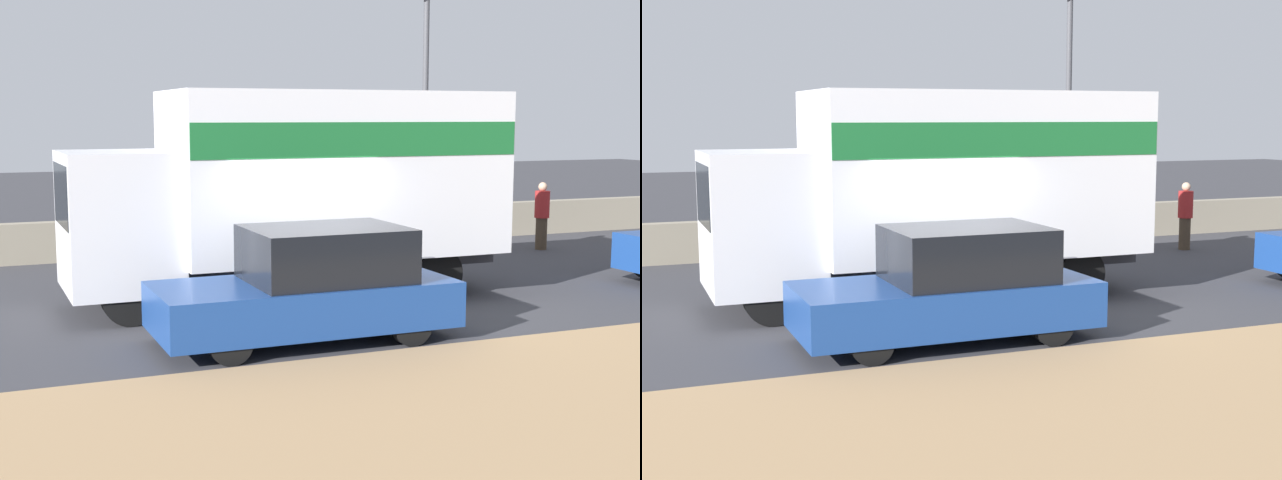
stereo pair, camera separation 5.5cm
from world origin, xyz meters
TOP-DOWN VIEW (x-y plane):
  - ground_plane at (0.00, 0.00)m, footprint 80.00×80.00m
  - dirt_shoulder_foreground at (0.00, -5.42)m, footprint 60.00×6.92m
  - stone_wall_backdrop at (0.00, 7.43)m, footprint 60.00×0.35m
  - street_lamp at (5.38, 6.55)m, footprint 0.56×0.28m
  - box_truck at (0.48, 1.82)m, footprint 7.40×2.48m
  - car_hatchback at (-0.50, -0.93)m, footprint 4.16×1.79m
  - pedestrian at (7.71, 5.03)m, footprint 0.35×0.35m

SIDE VIEW (x-z plane):
  - ground_plane at x=0.00m, z-range 0.00..0.00m
  - dirt_shoulder_foreground at x=0.00m, z-range 0.00..0.04m
  - stone_wall_backdrop at x=0.00m, z-range 0.00..0.88m
  - car_hatchback at x=-0.50m, z-range -0.03..1.56m
  - pedestrian at x=7.71m, z-range 0.03..1.62m
  - box_truck at x=0.48m, z-range 0.29..3.83m
  - street_lamp at x=5.38m, z-range 0.54..6.62m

